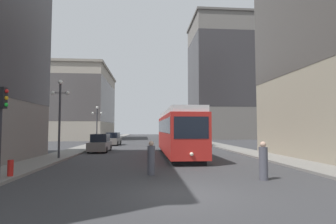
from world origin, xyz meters
The scene contains 15 objects.
ground_plane centered at (0.00, 0.00, 0.00)m, with size 200.00×200.00×0.00m, color #38383A.
sidewalk_left centered at (-8.67, 40.00, 0.07)m, with size 2.62×120.00×0.15m, color gray.
sidewalk_right centered at (8.67, 40.00, 0.07)m, with size 2.62×120.00×0.15m, color gray.
streetcar centered at (1.43, 13.42, 2.10)m, with size 2.71×13.54×3.89m.
transit_bus centered at (4.98, 30.03, 1.95)m, with size 2.62×11.73×3.45m.
parked_car_left_near centered at (-6.06, 29.19, 0.84)m, with size 2.07×4.51×1.82m.
parked_car_left_mid centered at (-6.06, 18.40, 0.84)m, with size 1.90×4.97×1.82m.
pedestrian_crossing_near centered at (4.09, 2.36, 0.83)m, with size 0.40×0.40×1.78m.
pedestrian_crossing_far centered at (-1.09, 4.20, 0.81)m, with size 0.39×0.39×1.74m.
traffic_light_near_left centered at (-7.75, 2.58, 3.28)m, with size 0.47×0.36×4.07m.
lamp_post_left_near centered at (-7.96, 11.25, 4.05)m, with size 1.41×0.36×5.99m.
lamp_post_left_far centered at (-7.96, 26.88, 3.61)m, with size 1.41×0.36×5.24m.
fire_hydrant centered at (-7.74, 3.55, 0.53)m, with size 0.26×0.26×0.75m, color red.
building_left_midblock centered at (-17.04, 52.91, 8.03)m, with size 14.71×23.20×15.67m.
building_right_midblock centered at (16.65, 53.51, 14.94)m, with size 13.94×15.39×28.98m.
Camera 1 is at (-1.38, -9.70, 2.39)m, focal length 28.41 mm.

